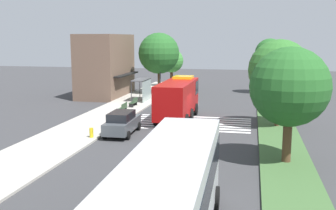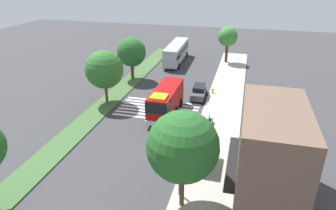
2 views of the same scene
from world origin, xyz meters
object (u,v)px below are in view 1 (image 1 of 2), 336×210
at_px(transit_bus, 168,198).
at_px(median_tree_center, 270,54).
at_px(fire_truck, 178,97).
at_px(parked_car_west, 122,123).
at_px(bench_near_shelter, 134,102).
at_px(median_tree_far_west, 290,87).
at_px(street_lamp, 160,68).
at_px(fire_hydrant, 91,133).
at_px(sidewalk_tree_west, 159,53).
at_px(bus_stop_shelter, 144,85).
at_px(median_tree_west, 279,70).
at_px(bench_west_of_shelter, 123,108).
at_px(sidewalk_tree_center, 172,61).

xyz_separation_m(transit_bus, median_tree_center, (41.33, -4.62, 3.12)).
distance_m(fire_truck, parked_car_west, 7.33).
xyz_separation_m(bench_near_shelter, median_tree_far_west, (-16.32, -14.22, 3.91)).
xyz_separation_m(street_lamp, fire_hydrant, (-22.30, -0.10, -3.05)).
bearing_deg(sidewalk_tree_west, transit_bus, -166.22).
distance_m(sidewalk_tree_west, median_tree_far_west, 29.71).
height_order(bus_stop_shelter, median_tree_west, median_tree_west).
height_order(transit_bus, sidewalk_tree_west, sidewalk_tree_west).
bearing_deg(parked_car_west, fire_hydrant, 136.13).
distance_m(parked_car_west, bench_west_of_shelter, 8.35).
relative_size(street_lamp, median_tree_west, 0.81).
bearing_deg(parked_car_west, street_lamp, 3.28).
relative_size(bench_west_of_shelter, sidewalk_tree_center, 0.29).
xyz_separation_m(bench_west_of_shelter, sidewalk_tree_center, (21.64, -0.38, 3.31)).
height_order(street_lamp, fire_hydrant, street_lamp).
bearing_deg(parked_car_west, bench_west_of_shelter, 16.29).
xyz_separation_m(fire_truck, fire_hydrant, (-8.44, 4.79, -1.51)).
distance_m(bus_stop_shelter, median_tree_center, 17.53).
bearing_deg(transit_bus, median_tree_far_west, 156.38).
distance_m(sidewalk_tree_center, median_tree_center, 14.56).
xyz_separation_m(bus_stop_shelter, fire_hydrant, (-17.39, -0.87, -1.40)).
bearing_deg(sidewalk_tree_west, fire_truck, -160.48).
bearing_deg(fire_hydrant, fire_truck, -29.56).
height_order(parked_car_west, bench_near_shelter, parked_car_west).
xyz_separation_m(bench_west_of_shelter, fire_hydrant, (-9.81, -0.88, -0.10)).
bearing_deg(sidewalk_tree_center, median_tree_center, -107.44).
bearing_deg(fire_truck, street_lamp, 19.85).
relative_size(fire_truck, median_tree_center, 1.22).
relative_size(transit_bus, median_tree_west, 1.70).
xyz_separation_m(bus_stop_shelter, bench_west_of_shelter, (-7.58, 0.01, -1.30)).
bearing_deg(parked_car_west, median_tree_center, -26.52).
bearing_deg(median_tree_west, fire_truck, 79.44).
distance_m(transit_bus, sidewalk_tree_west, 38.83).
bearing_deg(median_tree_far_west, fire_hydrant, 77.63).
distance_m(bench_near_shelter, median_tree_far_west, 21.99).
relative_size(parked_car_west, fire_hydrant, 6.66).
height_order(sidewalk_tree_west, fire_hydrant, sidewalk_tree_west).
xyz_separation_m(sidewalk_tree_center, median_tree_west, (-24.60, -13.83, 0.78)).
bearing_deg(transit_bus, sidewalk_tree_west, -167.63).
relative_size(parked_car_west, median_tree_west, 0.66).
height_order(parked_car_west, median_tree_far_west, median_tree_far_west).
height_order(parked_car_west, sidewalk_tree_west, sidewalk_tree_west).
xyz_separation_m(bus_stop_shelter, median_tree_center, (9.71, -14.20, 3.35)).
bearing_deg(sidewalk_tree_center, bench_west_of_shelter, 178.99).
bearing_deg(median_tree_west, median_tree_center, -0.00).
distance_m(bench_near_shelter, street_lamp, 9.41).
bearing_deg(parked_car_west, fire_truck, -26.96).
relative_size(bench_near_shelter, sidewalk_tree_center, 0.29).
height_order(transit_bus, median_tree_far_west, median_tree_far_west).
bearing_deg(median_tree_west, bus_stop_shelter, 53.40).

